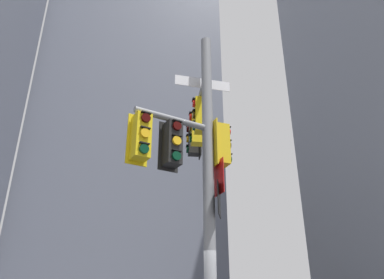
{
  "coord_description": "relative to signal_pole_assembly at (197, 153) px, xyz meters",
  "views": [
    {
      "loc": [
        -1.9,
        -7.76,
        1.39
      ],
      "look_at": [
        -0.26,
        0.56,
        5.24
      ],
      "focal_mm": 35.34,
      "sensor_mm": 36.0,
      "label": 1
    }
  ],
  "objects": [
    {
      "name": "signal_pole_assembly",
      "position": [
        0.0,
        0.0,
        0.0
      ],
      "size": [
        2.58,
        3.7,
        7.88
      ],
      "color": "gray",
      "rests_on": "ground"
    },
    {
      "name": "building_mid_block",
      "position": [
        -1.51,
        21.61,
        15.58
      ],
      "size": [
        13.29,
        13.29,
        40.88
      ],
      "primitive_type": "cube",
      "color": "slate",
      "rests_on": "ground"
    }
  ]
}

